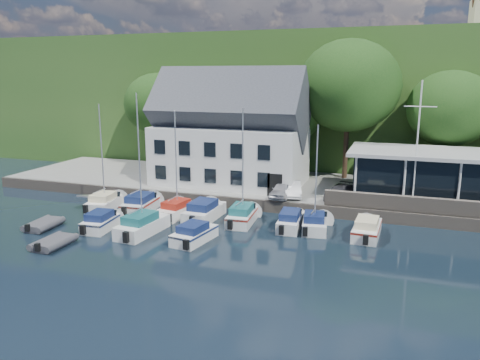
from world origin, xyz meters
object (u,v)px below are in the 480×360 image
(club_pavilion, at_px, (429,175))
(dinghy_0, at_px, (43,223))
(boat_r1_3, at_px, (204,209))
(car_white, at_px, (293,189))
(dinghy_1, at_px, (53,241))
(flagpole, at_px, (417,145))
(boat_r2_0, at_px, (101,220))
(car_silver, at_px, (282,190))
(car_blue, at_px, (369,192))
(boat_r1_5, at_px, (291,219))
(car_dgrey, at_px, (340,192))
(boat_r1_0, at_px, (102,160))
(boat_r1_6, at_px, (316,176))
(boat_r1_2, at_px, (176,165))
(boat_r1_4, at_px, (243,166))
(boat_r2_2, at_px, (194,232))
(harbor_building, at_px, (231,138))
(boat_r2_1, at_px, (140,169))
(boat_r1_1, at_px, (139,157))
(boat_r1_7, at_px, (367,227))

(club_pavilion, distance_m, dinghy_0, 31.29)
(boat_r1_3, bearing_deg, car_white, 44.87)
(dinghy_1, bearing_deg, dinghy_0, 139.49)
(flagpole, xyz_separation_m, boat_r2_0, (-22.02, -10.18, -5.26))
(car_silver, height_order, car_blue, car_blue)
(boat_r1_5, bearing_deg, car_dgrey, 60.43)
(boat_r1_0, distance_m, boat_r1_6, 18.15)
(boat_r1_2, bearing_deg, boat_r1_4, 9.77)
(boat_r1_2, height_order, boat_r2_2, boat_r1_2)
(boat_r1_0, bearing_deg, boat_r1_3, -8.37)
(car_blue, bearing_deg, boat_r1_0, -157.91)
(boat_r1_0, height_order, boat_r1_5, boat_r1_0)
(car_dgrey, bearing_deg, club_pavilion, 33.38)
(harbor_building, distance_m, boat_r2_1, 13.87)
(boat_r1_5, bearing_deg, club_pavilion, 36.60)
(flagpole, distance_m, boat_r2_2, 18.48)
(boat_r1_4, xyz_separation_m, boat_r2_0, (-9.53, -4.84, -3.80))
(car_blue, relative_size, boat_r2_0, 0.77)
(club_pavilion, distance_m, boat_r1_4, 16.23)
(boat_r1_3, distance_m, boat_r1_4, 4.93)
(club_pavilion, xyz_separation_m, boat_r1_3, (-17.00, -8.50, -2.28))
(car_white, height_order, boat_r2_0, car_white)
(harbor_building, bearing_deg, boat_r1_5, -48.17)
(boat_r1_4, bearing_deg, dinghy_1, -143.52)
(boat_r1_6, bearing_deg, boat_r1_0, 171.05)
(boat_r1_6, bearing_deg, car_silver, 117.77)
(harbor_building, height_order, boat_r1_4, harbor_building)
(car_dgrey, relative_size, boat_r1_5, 0.69)
(car_dgrey, xyz_separation_m, boat_r1_5, (-2.87, -5.96, -0.89))
(car_white, relative_size, dinghy_1, 1.21)
(boat_r2_1, relative_size, boat_r2_2, 1.81)
(car_white, distance_m, dinghy_0, 20.29)
(car_silver, relative_size, boat_r1_0, 0.45)
(club_pavilion, bearing_deg, boat_r1_0, -162.07)
(flagpole, relative_size, boat_r1_6, 1.19)
(club_pavilion, xyz_separation_m, boat_r1_1, (-22.96, -8.09, 1.57))
(car_blue, distance_m, boat_r1_0, 22.66)
(boat_r1_3, height_order, boat_r2_2, boat_r1_3)
(boat_r1_2, bearing_deg, dinghy_1, -109.48)
(dinghy_0, bearing_deg, boat_r2_2, 0.67)
(flagpole, relative_size, dinghy_1, 3.12)
(car_dgrey, relative_size, boat_r1_1, 0.44)
(harbor_building, relative_size, boat_r1_4, 1.60)
(flagpole, height_order, boat_r1_7, flagpole)
(boat_r1_1, height_order, dinghy_1, boat_r1_1)
(car_dgrey, bearing_deg, boat_r1_0, -148.96)
(club_pavilion, bearing_deg, flagpole, -112.35)
(car_white, distance_m, boat_r1_4, 6.87)
(club_pavilion, distance_m, flagpole, 4.45)
(car_white, relative_size, flagpole, 0.39)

